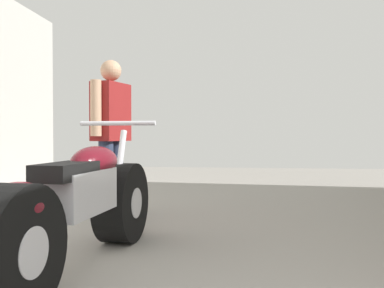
{
  "coord_description": "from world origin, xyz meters",
  "views": [
    {
      "loc": [
        0.41,
        -0.64,
        0.86
      ],
      "look_at": [
        -0.02,
        3.12,
        0.78
      ],
      "focal_mm": 39.03,
      "sensor_mm": 36.0,
      "label": 1
    }
  ],
  "objects": [
    {
      "name": "ground_plane",
      "position": [
        0.0,
        3.1,
        0.0
      ],
      "size": [
        14.89,
        14.89,
        0.0
      ],
      "primitive_type": "plane",
      "color": "gray"
    },
    {
      "name": "mechanic_in_blue",
      "position": [
        -0.95,
        3.67,
        0.94
      ],
      "size": [
        0.35,
        0.67,
        1.66
      ],
      "color": "#2D3851",
      "rests_on": "ground_plane"
    },
    {
      "name": "motorcycle_maroon_cruiser",
      "position": [
        -0.6,
        1.87,
        0.4
      ],
      "size": [
        0.62,
        2.09,
        0.97
      ],
      "color": "black",
      "rests_on": "ground_plane"
    }
  ]
}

